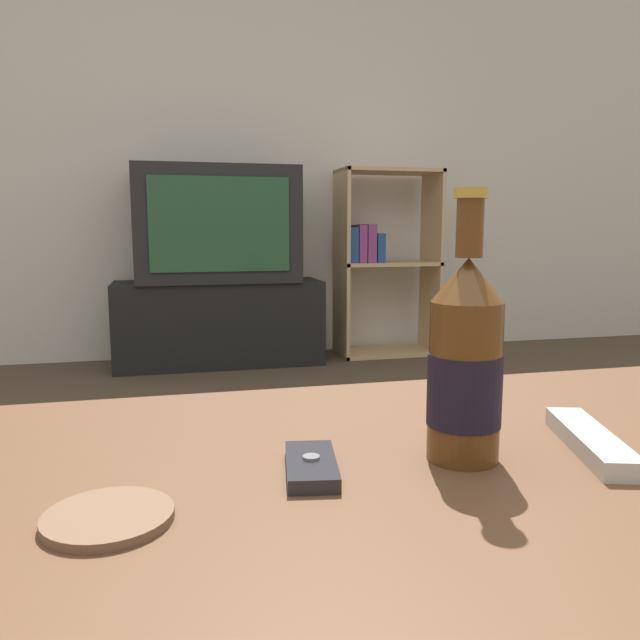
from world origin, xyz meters
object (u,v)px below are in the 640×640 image
object	(u,v)px
television	(217,225)
tv_stand	(219,323)
remote_control	(590,441)
beer_bottle	(463,363)
cell_phone	(312,467)
bookshelf	(381,259)

from	to	relation	value
television	tv_stand	bearing A→B (deg)	90.00
remote_control	television	bearing A→B (deg)	110.50
tv_stand	beer_bottle	distance (m)	2.78
beer_bottle	remote_control	bearing A→B (deg)	-5.94
tv_stand	cell_phone	xyz separation A→B (m)	(-0.13, -2.77, 0.28)
bookshelf	beer_bottle	distance (m)	2.95
cell_phone	tv_stand	bearing A→B (deg)	96.78
beer_bottle	bookshelf	bearing A→B (deg)	72.25
tv_stand	remote_control	bearing A→B (deg)	-86.62
tv_stand	cell_phone	distance (m)	2.78
tv_stand	remote_control	distance (m)	2.79
cell_phone	bookshelf	bearing A→B (deg)	79.01
television	remote_control	xyz separation A→B (m)	(0.16, -2.77, -0.24)
television	cell_phone	bearing A→B (deg)	-92.76
television	beer_bottle	bearing A→B (deg)	-89.53
bookshelf	remote_control	size ratio (longest dim) A/B	5.78
bookshelf	tv_stand	bearing A→B (deg)	-177.05
cell_phone	remote_control	world-z (taller)	remote_control
beer_bottle	tv_stand	bearing A→B (deg)	90.47
bookshelf	remote_control	world-z (taller)	bookshelf
cell_phone	remote_control	distance (m)	0.30
cell_phone	remote_control	size ratio (longest dim) A/B	0.60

